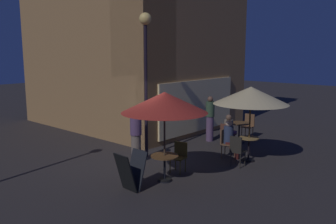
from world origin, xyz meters
TOP-DOWN VIEW (x-y plane):
  - ground_plane at (0.00, 0.00)m, footprint 60.00×60.00m
  - cafe_building at (3.17, 4.00)m, footprint 6.80×8.53m
  - street_lamp_near_corner at (0.70, 0.74)m, footprint 0.39×0.39m
  - menu_sandwich_board at (-1.61, -1.01)m, footprint 0.70×0.59m
  - cafe_table_0 at (-0.56, -1.20)m, footprint 0.75×0.75m
  - cafe_table_1 at (2.53, -2.02)m, footprint 0.62×0.62m
  - cafe_table_2 at (4.33, -0.61)m, footprint 0.79×0.79m
  - patio_umbrella_0 at (-0.56, -1.20)m, footprint 2.28×2.28m
  - patio_umbrella_1 at (2.53, -2.02)m, footprint 2.32×2.32m
  - cafe_chair_0 at (0.27, -1.03)m, footprint 0.48×0.48m
  - cafe_chair_1 at (2.36, -1.26)m, footprint 0.49×0.49m
  - cafe_chair_2 at (1.73, -2.06)m, footprint 0.40×0.40m
  - cafe_chair_3 at (3.49, -0.61)m, footprint 0.43×0.43m
  - cafe_chair_4 at (5.15, -0.55)m, footprint 0.43×0.43m
  - patron_seated_0 at (2.39, -1.40)m, footprint 0.38×0.52m
  - patron_seated_1 at (3.63, -0.61)m, footprint 0.53×0.33m
  - patron_standing_2 at (3.83, 0.39)m, footprint 0.33×0.33m
  - patron_standing_3 at (0.06, 0.56)m, footprint 0.36×0.36m

SIDE VIEW (x-z plane):
  - ground_plane at x=0.00m, z-range 0.00..0.00m
  - menu_sandwich_board at x=-1.61m, z-range 0.02..0.99m
  - cafe_table_1 at x=2.53m, z-range 0.13..0.89m
  - cafe_table_0 at x=-0.56m, z-range 0.17..0.88m
  - cafe_chair_0 at x=0.27m, z-range 0.09..0.96m
  - cafe_chair_3 at x=3.49m, z-range 0.10..0.96m
  - cafe_chair_1 at x=2.36m, z-range 0.09..1.03m
  - cafe_chair_2 at x=1.73m, z-range 0.09..1.05m
  - cafe_table_2 at x=4.33m, z-range 0.20..0.97m
  - cafe_chair_4 at x=5.15m, z-range 0.10..1.09m
  - patron_seated_1 at x=3.63m, z-range 0.08..1.28m
  - patron_seated_0 at x=2.39m, z-range 0.08..1.35m
  - patron_standing_3 at x=0.06m, z-range 0.00..1.64m
  - patron_standing_2 at x=3.83m, z-range 0.01..1.76m
  - patio_umbrella_1 at x=2.53m, z-range 0.91..3.29m
  - patio_umbrella_0 at x=-0.56m, z-range 0.93..3.35m
  - street_lamp_near_corner at x=0.70m, z-range 1.15..5.80m
  - cafe_building at x=3.17m, z-range -0.01..9.28m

